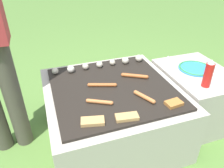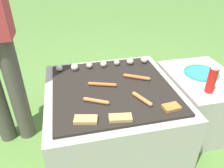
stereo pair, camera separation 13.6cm
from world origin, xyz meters
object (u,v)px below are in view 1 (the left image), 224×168
sausage_front_center (102,85)px  fork_utensil (177,60)px  condiment_bottle (208,74)px  plate_colorful (195,68)px

sausage_front_center → fork_utensil: 0.75m
condiment_bottle → fork_utensil: size_ratio=1.07×
condiment_bottle → plate_colorful: bearing=68.3°
condiment_bottle → sausage_front_center: bearing=161.3°
sausage_front_center → plate_colorful: sausage_front_center is taller
plate_colorful → fork_utensil: 0.19m
condiment_bottle → fork_utensil: (0.05, 0.42, -0.09)m
sausage_front_center → condiment_bottle: condiment_bottle is taller
plate_colorful → fork_utensil: plate_colorful is taller
condiment_bottle → fork_utensil: condiment_bottle is taller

